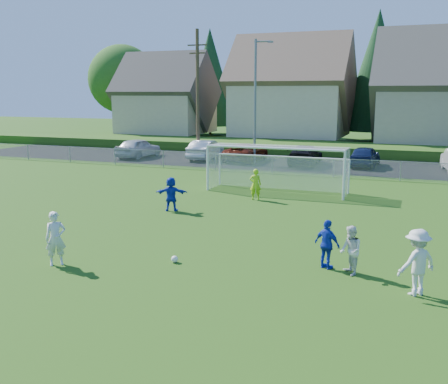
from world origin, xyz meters
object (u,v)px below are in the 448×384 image
at_px(player_white_b, 351,250).
at_px(car_d, 305,155).
at_px(player_blue_b, 171,194).
at_px(car_c, 246,152).
at_px(player_white_c, 417,262).
at_px(player_blue_a, 327,244).
at_px(soccer_ball, 175,259).
at_px(car_b, 206,150).
at_px(soccer_goal, 278,161).
at_px(car_a, 138,148).
at_px(goalkeeper, 255,184).
at_px(car_e, 365,156).
at_px(player_white_a, 56,239).

distance_m(player_white_b, car_d, 23.71).
height_order(player_blue_b, car_c, player_blue_b).
relative_size(player_white_c, player_blue_b, 1.16).
bearing_deg(player_white_b, player_blue_a, -140.18).
xyz_separation_m(soccer_ball, car_b, (-9.13, 24.01, 0.65)).
height_order(car_b, soccer_goal, soccer_goal).
relative_size(car_c, soccer_goal, 0.67).
distance_m(player_white_b, car_c, 25.66).
xyz_separation_m(soccer_ball, car_c, (-5.76, 24.04, 0.58)).
bearing_deg(soccer_goal, player_white_b, -65.44).
bearing_deg(car_a, goalkeeper, 141.54).
height_order(player_white_c, car_b, player_white_c).
bearing_deg(soccer_goal, car_e, 73.99).
distance_m(player_blue_a, car_e, 23.17).
bearing_deg(soccer_goal, car_c, 116.48).
bearing_deg(car_e, player_white_c, 102.17).
height_order(player_white_b, car_d, player_white_b).
xyz_separation_m(player_white_a, player_blue_b, (-0.09, 8.04, -0.07)).
height_order(player_white_a, car_a, player_white_a).
bearing_deg(car_c, car_b, 3.26).
distance_m(player_white_a, soccer_goal, 14.66).
distance_m(car_d, car_e, 4.25).
bearing_deg(player_blue_b, car_e, -129.10).
xyz_separation_m(player_white_a, car_d, (2.24, 25.23, -0.12)).
xyz_separation_m(goalkeeper, car_a, (-14.17, 12.91, 0.01)).
relative_size(car_a, car_c, 0.93).
xyz_separation_m(player_white_a, goalkeeper, (2.70, 11.75, -0.07)).
bearing_deg(soccer_goal, car_d, 94.77).
xyz_separation_m(player_white_b, car_b, (-14.41, 23.13, 0.04)).
height_order(player_white_a, player_white_b, player_white_a).
bearing_deg(car_d, car_e, -175.11).
height_order(player_white_c, player_blue_b, player_white_c).
bearing_deg(player_blue_a, car_a, -21.50).
height_order(player_white_a, player_white_c, player_white_c).
distance_m(car_a, car_d, 13.71).
height_order(player_white_a, player_blue_a, player_white_a).
relative_size(player_white_b, car_b, 0.31).
bearing_deg(car_d, soccer_goal, 92.01).
bearing_deg(car_b, goalkeeper, 118.72).
relative_size(player_white_a, soccer_goal, 0.23).
xyz_separation_m(car_c, car_d, (4.69, -0.32, 0.03)).
height_order(soccer_ball, car_e, car_e).
bearing_deg(player_blue_a, player_blue_b, -6.88).
height_order(soccer_ball, car_b, car_b).
height_order(car_d, car_e, car_e).
relative_size(goalkeeper, soccer_goal, 0.21).
distance_m(goalkeeper, car_d, 13.48).
xyz_separation_m(player_blue_b, goalkeeper, (2.79, 3.71, 0.01)).
distance_m(soccer_ball, car_e, 24.50).
xyz_separation_m(car_a, soccer_goal, (14.61, -10.36, 0.84)).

